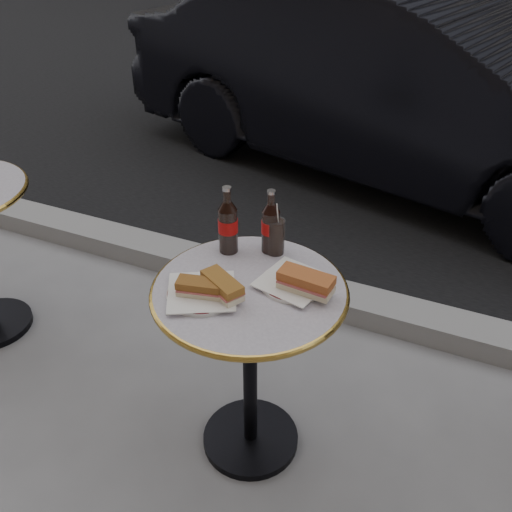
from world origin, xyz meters
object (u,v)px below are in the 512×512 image
at_px(plate_left, 202,294).
at_px(cola_bottle_left, 228,220).
at_px(bistro_table, 250,372).
at_px(plate_right, 293,283).
at_px(cola_bottle_right, 271,221).
at_px(cola_glass, 276,236).
at_px(parked_car, 407,80).

bearing_deg(plate_left, cola_bottle_left, 97.83).
relative_size(bistro_table, plate_right, 3.57).
relative_size(cola_bottle_right, cola_glass, 1.81).
xyz_separation_m(bistro_table, plate_left, (-0.12, -0.10, 0.37)).
bearing_deg(cola_glass, parked_car, 90.79).
bearing_deg(plate_right, plate_left, -144.73).
height_order(plate_left, cola_glass, cola_glass).
bearing_deg(bistro_table, plate_right, 30.85).
height_order(plate_left, parked_car, parked_car).
xyz_separation_m(cola_glass, parked_car, (-0.03, 2.38, -0.14)).
bearing_deg(cola_bottle_right, cola_glass, -11.37).
height_order(plate_right, cola_bottle_right, cola_bottle_right).
relative_size(bistro_table, parked_car, 0.18).
height_order(cola_bottle_left, cola_bottle_right, cola_bottle_left).
bearing_deg(cola_bottle_left, cola_bottle_right, 24.26).
bearing_deg(plate_right, cola_bottle_right, 133.07).
xyz_separation_m(cola_bottle_right, parked_car, (-0.01, 2.38, -0.19)).
xyz_separation_m(cola_bottle_left, parked_car, (0.12, 2.43, -0.20)).
height_order(plate_right, cola_bottle_left, cola_bottle_left).
relative_size(cola_bottle_left, cola_glass, 1.91).
bearing_deg(bistro_table, parked_car, 90.78).
distance_m(plate_right, cola_glass, 0.20).
distance_m(cola_bottle_left, parked_car, 2.45).
bearing_deg(plate_left, cola_bottle_right, 73.39).
relative_size(plate_right, parked_car, 0.05).
distance_m(cola_glass, parked_car, 2.38).
bearing_deg(cola_bottle_right, bistro_table, -84.20).
bearing_deg(plate_left, parked_car, 88.27).
distance_m(plate_left, cola_bottle_left, 0.28).
distance_m(bistro_table, parked_car, 2.61).
bearing_deg(plate_right, cola_bottle_left, 161.25).
bearing_deg(cola_bottle_right, parked_car, 90.31).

